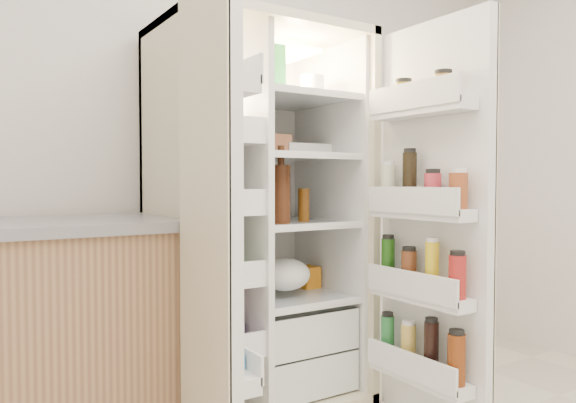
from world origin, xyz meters
TOP-DOWN VIEW (x-y plane):
  - wall_back at (0.00, 2.00)m, footprint 4.00×0.02m
  - refrigerator at (0.01, 1.65)m, footprint 0.92×0.70m
  - freezer_door at (-0.51, 1.05)m, footprint 0.15×0.40m
  - fridge_door at (0.47, 0.96)m, footprint 0.17×0.58m
  - kitchen_counter at (-1.07, 1.60)m, footprint 1.28×0.68m

SIDE VIEW (x-z plane):
  - kitchen_counter at x=-1.07m, z-range 0.00..0.93m
  - refrigerator at x=0.01m, z-range -0.16..1.64m
  - fridge_door at x=0.47m, z-range 0.01..1.73m
  - freezer_door at x=-0.51m, z-range 0.03..1.75m
  - wall_back at x=0.00m, z-range 0.00..2.70m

